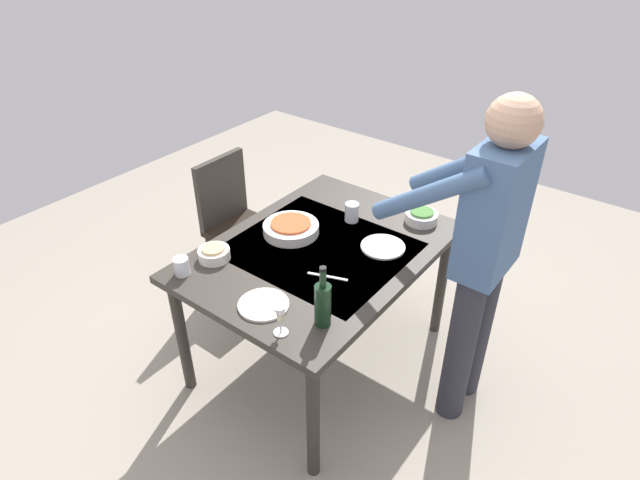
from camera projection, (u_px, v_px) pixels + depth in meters
name	position (u px, v px, depth m)	size (l,w,h in m)	color
ground_plane	(320.00, 355.00, 3.19)	(6.00, 6.00, 0.00)	#9E9384
dining_table	(320.00, 260.00, 2.81)	(1.38, 1.01, 0.77)	#332D28
chair_near	(234.00, 216.00, 3.51)	(0.40, 0.40, 0.91)	black
person_server	(483.00, 251.00, 2.41)	(0.42, 0.61, 1.69)	#2D2D38
wine_bottle	(323.00, 303.00, 2.23)	(0.07, 0.07, 0.30)	black
wine_glass_left	(280.00, 314.00, 2.18)	(0.07, 0.07, 0.15)	white
water_cup_near_left	(182.00, 266.00, 2.56)	(0.07, 0.07, 0.09)	silver
water_cup_near_right	(352.00, 212.00, 2.97)	(0.08, 0.08, 0.11)	silver
serving_bowl_pasta	(291.00, 228.00, 2.87)	(0.30, 0.30, 0.07)	white
side_bowl_salad	(421.00, 216.00, 2.97)	(0.18, 0.18, 0.07)	white
side_bowl_bread	(214.00, 253.00, 2.67)	(0.16, 0.16, 0.07)	white
dinner_plate_near	(383.00, 247.00, 2.77)	(0.23, 0.23, 0.01)	white
dinner_plate_far	(263.00, 305.00, 2.38)	(0.23, 0.23, 0.01)	white
table_knife	(328.00, 277.00, 2.56)	(0.01, 0.20, 0.01)	silver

